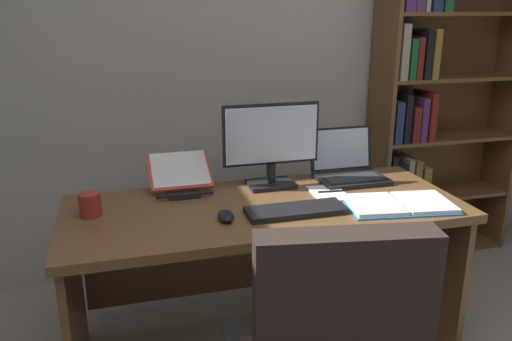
{
  "coord_description": "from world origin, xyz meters",
  "views": [
    {
      "loc": [
        -0.69,
        -0.84,
        1.55
      ],
      "look_at": [
        -0.15,
        1.12,
        0.9
      ],
      "focal_mm": 36.1,
      "sensor_mm": 36.0,
      "label": 1
    }
  ],
  "objects_px": {
    "laptop": "(348,169)",
    "computer_mouse": "(226,216)",
    "pen": "(333,191)",
    "monitor": "(271,145)",
    "coffee_mug": "(90,205)",
    "desk": "(260,238)",
    "notepad": "(329,193)",
    "reading_stand_with_book": "(180,174)",
    "open_binder": "(399,204)",
    "bookshelf": "(431,83)",
    "keyboard": "(296,210)"
  },
  "relations": [
    {
      "from": "laptop",
      "to": "computer_mouse",
      "type": "bearing_deg",
      "value": -152.8
    },
    {
      "from": "pen",
      "to": "laptop",
      "type": "bearing_deg",
      "value": 49.26
    },
    {
      "from": "monitor",
      "to": "laptop",
      "type": "xyz_separation_m",
      "value": [
        0.41,
        0.0,
        -0.15
      ]
    },
    {
      "from": "pen",
      "to": "coffee_mug",
      "type": "bearing_deg",
      "value": 178.65
    },
    {
      "from": "desk",
      "to": "coffee_mug",
      "type": "height_order",
      "value": "coffee_mug"
    },
    {
      "from": "notepad",
      "to": "pen",
      "type": "height_order",
      "value": "pen"
    },
    {
      "from": "monitor",
      "to": "reading_stand_with_book",
      "type": "relative_size",
      "value": 1.62
    },
    {
      "from": "reading_stand_with_book",
      "to": "open_binder",
      "type": "height_order",
      "value": "reading_stand_with_book"
    },
    {
      "from": "monitor",
      "to": "pen",
      "type": "xyz_separation_m",
      "value": [
        0.24,
        -0.19,
        -0.19
      ]
    },
    {
      "from": "laptop",
      "to": "pen",
      "type": "xyz_separation_m",
      "value": [
        -0.16,
        -0.19,
        -0.04
      ]
    },
    {
      "from": "open_binder",
      "to": "pen",
      "type": "xyz_separation_m",
      "value": [
        -0.21,
        0.22,
        0.0
      ]
    },
    {
      "from": "bookshelf",
      "to": "reading_stand_with_book",
      "type": "height_order",
      "value": "bookshelf"
    },
    {
      "from": "reading_stand_with_book",
      "to": "pen",
      "type": "xyz_separation_m",
      "value": [
        0.67,
        -0.26,
        -0.06
      ]
    },
    {
      "from": "monitor",
      "to": "notepad",
      "type": "bearing_deg",
      "value": -40.09
    },
    {
      "from": "computer_mouse",
      "to": "coffee_mug",
      "type": "distance_m",
      "value": 0.56
    },
    {
      "from": "keyboard",
      "to": "computer_mouse",
      "type": "distance_m",
      "value": 0.3
    },
    {
      "from": "desk",
      "to": "computer_mouse",
      "type": "xyz_separation_m",
      "value": [
        -0.2,
        -0.21,
        0.22
      ]
    },
    {
      "from": "open_binder",
      "to": "notepad",
      "type": "distance_m",
      "value": 0.32
    },
    {
      "from": "pen",
      "to": "monitor",
      "type": "bearing_deg",
      "value": 142.31
    },
    {
      "from": "open_binder",
      "to": "coffee_mug",
      "type": "relative_size",
      "value": 4.97
    },
    {
      "from": "bookshelf",
      "to": "open_binder",
      "type": "distance_m",
      "value": 1.23
    },
    {
      "from": "keyboard",
      "to": "monitor",
      "type": "bearing_deg",
      "value": 90.0
    },
    {
      "from": "notepad",
      "to": "pen",
      "type": "relative_size",
      "value": 1.5
    },
    {
      "from": "desk",
      "to": "keyboard",
      "type": "xyz_separation_m",
      "value": [
        0.1,
        -0.21,
        0.21
      ]
    },
    {
      "from": "monitor",
      "to": "reading_stand_with_book",
      "type": "distance_m",
      "value": 0.45
    },
    {
      "from": "keyboard",
      "to": "notepad",
      "type": "xyz_separation_m",
      "value": [
        0.22,
        0.17,
        -0.01
      ]
    },
    {
      "from": "bookshelf",
      "to": "computer_mouse",
      "type": "height_order",
      "value": "bookshelf"
    },
    {
      "from": "notepad",
      "to": "coffee_mug",
      "type": "xyz_separation_m",
      "value": [
        -1.05,
        0.03,
        0.04
      ]
    },
    {
      "from": "open_binder",
      "to": "laptop",
      "type": "bearing_deg",
      "value": 105.24
    },
    {
      "from": "bookshelf",
      "to": "keyboard",
      "type": "height_order",
      "value": "bookshelf"
    },
    {
      "from": "monitor",
      "to": "notepad",
      "type": "xyz_separation_m",
      "value": [
        0.22,
        -0.19,
        -0.2
      ]
    },
    {
      "from": "monitor",
      "to": "laptop",
      "type": "relative_size",
      "value": 1.4
    },
    {
      "from": "laptop",
      "to": "computer_mouse",
      "type": "height_order",
      "value": "laptop"
    },
    {
      "from": "bookshelf",
      "to": "keyboard",
      "type": "xyz_separation_m",
      "value": [
        -1.18,
        -0.87,
        -0.37
      ]
    },
    {
      "from": "coffee_mug",
      "to": "open_binder",
      "type": "bearing_deg",
      "value": -10.98
    },
    {
      "from": "desk",
      "to": "open_binder",
      "type": "relative_size",
      "value": 3.54
    },
    {
      "from": "desk",
      "to": "laptop",
      "type": "height_order",
      "value": "laptop"
    },
    {
      "from": "desk",
      "to": "coffee_mug",
      "type": "relative_size",
      "value": 17.6
    },
    {
      "from": "monitor",
      "to": "laptop",
      "type": "distance_m",
      "value": 0.43
    },
    {
      "from": "desk",
      "to": "computer_mouse",
      "type": "distance_m",
      "value": 0.36
    },
    {
      "from": "desk",
      "to": "monitor",
      "type": "relative_size",
      "value": 3.68
    },
    {
      "from": "keyboard",
      "to": "computer_mouse",
      "type": "xyz_separation_m",
      "value": [
        -0.3,
        0.0,
        0.01
      ]
    },
    {
      "from": "desk",
      "to": "notepad",
      "type": "relative_size",
      "value": 8.24
    },
    {
      "from": "reading_stand_with_book",
      "to": "notepad",
      "type": "distance_m",
      "value": 0.7
    },
    {
      "from": "bookshelf",
      "to": "pen",
      "type": "relative_size",
      "value": 16.29
    },
    {
      "from": "open_binder",
      "to": "monitor",
      "type": "bearing_deg",
      "value": 146.43
    },
    {
      "from": "open_binder",
      "to": "keyboard",
      "type": "bearing_deg",
      "value": -177.74
    },
    {
      "from": "laptop",
      "to": "coffee_mug",
      "type": "xyz_separation_m",
      "value": [
        -1.23,
        -0.16,
        -0.0
      ]
    },
    {
      "from": "reading_stand_with_book",
      "to": "notepad",
      "type": "xyz_separation_m",
      "value": [
        0.65,
        -0.26,
        -0.07
      ]
    },
    {
      "from": "keyboard",
      "to": "notepad",
      "type": "height_order",
      "value": "keyboard"
    }
  ]
}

